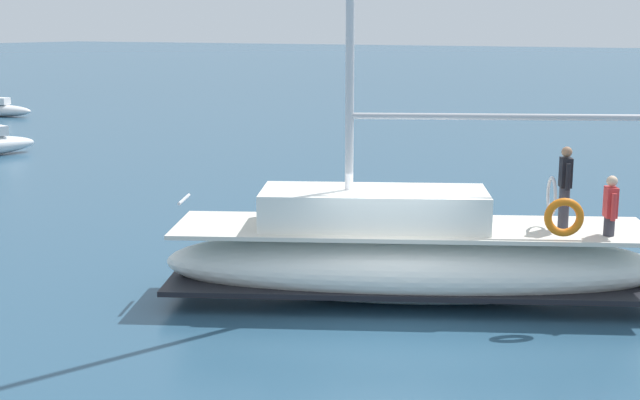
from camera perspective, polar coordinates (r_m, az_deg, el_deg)
name	(u,v)px	position (r m, az deg, el deg)	size (l,w,h in m)	color
ground_plane	(392,316)	(16.40, 4.70, -7.52)	(400.00, 400.00, 0.00)	#284C66
main_sailboat	(407,255)	(17.12, 5.65, -3.58)	(6.22, 9.72, 11.88)	white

